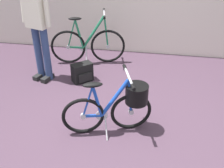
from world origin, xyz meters
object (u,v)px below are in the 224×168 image
at_px(folding_bike_foreground, 118,104).
at_px(visitor_near_wall, 37,16).
at_px(backpack_on_floor, 82,73).
at_px(display_bike_left, 88,45).

xyz_separation_m(folding_bike_foreground, visitor_near_wall, (-1.35, 1.04, 0.65)).
height_order(folding_bike_foreground, backpack_on_floor, folding_bike_foreground).
height_order(display_bike_left, backpack_on_floor, display_bike_left).
relative_size(folding_bike_foreground, display_bike_left, 0.79).
xyz_separation_m(folding_bike_foreground, backpack_on_floor, (-0.73, 1.05, -0.22)).
bearing_deg(backpack_on_floor, folding_bike_foreground, -55.20).
relative_size(folding_bike_foreground, visitor_near_wall, 0.57).
bearing_deg(backpack_on_floor, display_bike_left, 96.14).
bearing_deg(visitor_near_wall, display_bike_left, 50.46).
bearing_deg(visitor_near_wall, folding_bike_foreground, -37.74).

